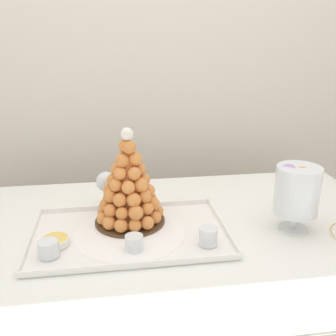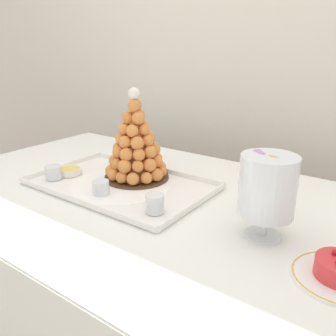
{
  "view_description": "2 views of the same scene",
  "coord_description": "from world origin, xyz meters",
  "px_view_note": "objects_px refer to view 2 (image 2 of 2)",
  "views": [
    {
      "loc": [
        -0.15,
        -1.13,
        1.38
      ],
      "look_at": [
        0.02,
        0.03,
        0.97
      ],
      "focal_mm": 41.6,
      "sensor_mm": 36.0,
      "label": 1
    },
    {
      "loc": [
        0.71,
        -0.85,
        1.23
      ],
      "look_at": [
        0.12,
        -0.03,
        0.88
      ],
      "focal_mm": 37.73,
      "sensor_mm": 36.0,
      "label": 2
    }
  ],
  "objects_px": {
    "dessert_cup_centre": "(155,204)",
    "macaron_goblet": "(267,186)",
    "dessert_cup_left": "(54,173)",
    "wine_glass": "(143,142)",
    "dessert_cup_mid_left": "(101,188)",
    "serving_tray": "(121,185)",
    "croquembouche": "(136,145)",
    "creme_brulee_ramekin": "(70,171)"
  },
  "relations": [
    {
      "from": "dessert_cup_centre",
      "to": "macaron_goblet",
      "type": "bearing_deg",
      "value": 12.16
    },
    {
      "from": "dessert_cup_left",
      "to": "wine_glass",
      "type": "distance_m",
      "value": 0.37
    },
    {
      "from": "dessert_cup_mid_left",
      "to": "serving_tray",
      "type": "bearing_deg",
      "value": 94.12
    },
    {
      "from": "serving_tray",
      "to": "croquembouche",
      "type": "height_order",
      "value": "croquembouche"
    },
    {
      "from": "dessert_cup_centre",
      "to": "wine_glass",
      "type": "distance_m",
      "value": 0.45
    },
    {
      "from": "dessert_cup_centre",
      "to": "wine_glass",
      "type": "relative_size",
      "value": 0.39
    },
    {
      "from": "croquembouche",
      "to": "dessert_cup_left",
      "type": "bearing_deg",
      "value": -143.31
    },
    {
      "from": "dessert_cup_left",
      "to": "wine_glass",
      "type": "height_order",
      "value": "wine_glass"
    },
    {
      "from": "serving_tray",
      "to": "croquembouche",
      "type": "relative_size",
      "value": 1.9
    },
    {
      "from": "serving_tray",
      "to": "wine_glass",
      "type": "xyz_separation_m",
      "value": [
        -0.07,
        0.22,
        0.1
      ]
    },
    {
      "from": "creme_brulee_ramekin",
      "to": "wine_glass",
      "type": "height_order",
      "value": "wine_glass"
    },
    {
      "from": "dessert_cup_mid_left",
      "to": "croquembouche",
      "type": "bearing_deg",
      "value": 90.86
    },
    {
      "from": "croquembouche",
      "to": "dessert_cup_mid_left",
      "type": "relative_size",
      "value": 6.02
    },
    {
      "from": "creme_brulee_ramekin",
      "to": "croquembouche",
      "type": "bearing_deg",
      "value": 26.43
    },
    {
      "from": "dessert_cup_left",
      "to": "dessert_cup_centre",
      "type": "bearing_deg",
      "value": -0.31
    },
    {
      "from": "creme_brulee_ramekin",
      "to": "wine_glass",
      "type": "xyz_separation_m",
      "value": [
        0.16,
        0.25,
        0.08
      ]
    },
    {
      "from": "dessert_cup_left",
      "to": "macaron_goblet",
      "type": "distance_m",
      "value": 0.8
    },
    {
      "from": "serving_tray",
      "to": "dessert_cup_mid_left",
      "type": "distance_m",
      "value": 0.11
    },
    {
      "from": "dessert_cup_mid_left",
      "to": "creme_brulee_ramekin",
      "type": "distance_m",
      "value": 0.25
    },
    {
      "from": "croquembouche",
      "to": "wine_glass",
      "type": "distance_m",
      "value": 0.16
    },
    {
      "from": "dessert_cup_centre",
      "to": "creme_brulee_ramekin",
      "type": "height_order",
      "value": "dessert_cup_centre"
    },
    {
      "from": "serving_tray",
      "to": "wine_glass",
      "type": "distance_m",
      "value": 0.25
    },
    {
      "from": "dessert_cup_left",
      "to": "serving_tray",
      "type": "bearing_deg",
      "value": 22.72
    },
    {
      "from": "wine_glass",
      "to": "dessert_cup_left",
      "type": "bearing_deg",
      "value": -118.1
    },
    {
      "from": "dessert_cup_left",
      "to": "wine_glass",
      "type": "bearing_deg",
      "value": 61.9
    },
    {
      "from": "dessert_cup_left",
      "to": "creme_brulee_ramekin",
      "type": "distance_m",
      "value": 0.07
    },
    {
      "from": "serving_tray",
      "to": "dessert_cup_centre",
      "type": "distance_m",
      "value": 0.26
    },
    {
      "from": "serving_tray",
      "to": "dessert_cup_left",
      "type": "bearing_deg",
      "value": -157.28
    },
    {
      "from": "dessert_cup_centre",
      "to": "creme_brulee_ramekin",
      "type": "bearing_deg",
      "value": 171.65
    },
    {
      "from": "macaron_goblet",
      "to": "dessert_cup_left",
      "type": "bearing_deg",
      "value": -175.34
    },
    {
      "from": "dessert_cup_centre",
      "to": "creme_brulee_ramekin",
      "type": "distance_m",
      "value": 0.47
    },
    {
      "from": "serving_tray",
      "to": "croquembouche",
      "type": "bearing_deg",
      "value": 86.81
    },
    {
      "from": "macaron_goblet",
      "to": "wine_glass",
      "type": "relative_size",
      "value": 1.64
    },
    {
      "from": "dessert_cup_centre",
      "to": "wine_glass",
      "type": "xyz_separation_m",
      "value": [
        -0.31,
        0.32,
        0.07
      ]
    },
    {
      "from": "dessert_cup_centre",
      "to": "wine_glass",
      "type": "bearing_deg",
      "value": 133.89
    },
    {
      "from": "dessert_cup_left",
      "to": "creme_brulee_ramekin",
      "type": "xyz_separation_m",
      "value": [
        0.01,
        0.07,
        -0.01
      ]
    },
    {
      "from": "dessert_cup_left",
      "to": "creme_brulee_ramekin",
      "type": "height_order",
      "value": "dessert_cup_left"
    },
    {
      "from": "creme_brulee_ramekin",
      "to": "macaron_goblet",
      "type": "distance_m",
      "value": 0.79
    },
    {
      "from": "creme_brulee_ramekin",
      "to": "macaron_goblet",
      "type": "relative_size",
      "value": 0.37
    },
    {
      "from": "croquembouche",
      "to": "macaron_goblet",
      "type": "height_order",
      "value": "croquembouche"
    },
    {
      "from": "dessert_cup_left",
      "to": "dessert_cup_mid_left",
      "type": "xyz_separation_m",
      "value": [
        0.25,
        -0.0,
        -0.0
      ]
    },
    {
      "from": "dessert_cup_left",
      "to": "dessert_cup_centre",
      "type": "relative_size",
      "value": 1.05
    }
  ]
}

